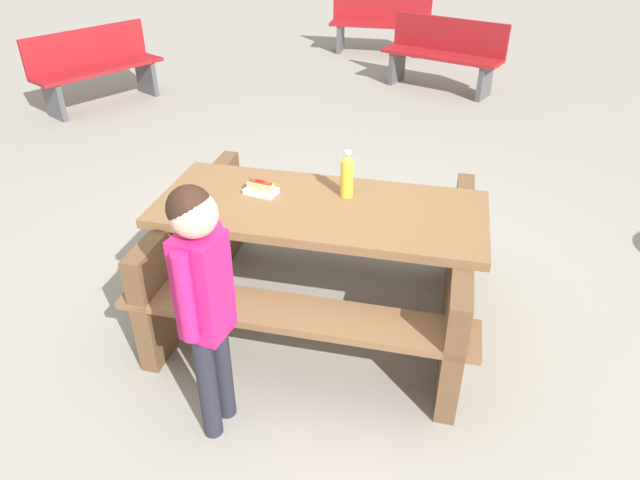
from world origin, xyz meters
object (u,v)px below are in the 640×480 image
(soda_bottle, at_px, (347,175))
(park_bench_far, at_px, (380,22))
(child_in_coat, at_px, (203,287))
(hotdog_tray, at_px, (261,188))
(park_bench_mid, at_px, (96,66))
(park_bench_near, at_px, (443,53))
(picnic_table, at_px, (320,252))

(soda_bottle, height_order, park_bench_far, soda_bottle)
(child_in_coat, height_order, park_bench_far, child_in_coat)
(hotdog_tray, xyz_separation_m, park_bench_mid, (1.87, -4.01, -0.33))
(park_bench_near, distance_m, park_bench_mid, 4.18)
(soda_bottle, relative_size, park_bench_near, 0.19)
(soda_bottle, distance_m, hotdog_tray, 0.49)
(hotdog_tray, distance_m, park_bench_near, 4.81)
(park_bench_far, bearing_deg, picnic_table, 76.04)
(hotdog_tray, relative_size, park_bench_far, 0.14)
(soda_bottle, bearing_deg, picnic_table, 30.44)
(park_bench_mid, bearing_deg, hotdog_tray, 114.93)
(hotdog_tray, height_order, park_bench_far, park_bench_far)
(picnic_table, relative_size, child_in_coat, 1.69)
(child_in_coat, relative_size, park_bench_mid, 0.93)
(soda_bottle, height_order, hotdog_tray, soda_bottle)
(hotdog_tray, height_order, park_bench_mid, park_bench_mid)
(picnic_table, relative_size, soda_bottle, 7.94)
(soda_bottle, xyz_separation_m, park_bench_mid, (2.34, -4.09, -0.43))
(hotdog_tray, height_order, child_in_coat, child_in_coat)
(hotdog_tray, bearing_deg, park_bench_far, -107.09)
(park_bench_near, bearing_deg, park_bench_far, -77.47)
(picnic_table, bearing_deg, child_in_coat, 54.07)
(park_bench_near, xyz_separation_m, park_bench_mid, (4.18, 0.19, 0.00))
(park_bench_mid, bearing_deg, soda_bottle, 119.78)
(hotdog_tray, distance_m, park_bench_far, 6.42)
(hotdog_tray, xyz_separation_m, child_in_coat, (0.25, 0.96, 0.04))
(park_bench_near, bearing_deg, child_in_coat, 63.57)
(picnic_table, distance_m, soda_bottle, 0.47)
(hotdog_tray, relative_size, park_bench_mid, 0.15)
(picnic_table, distance_m, park_bench_near, 4.81)
(child_in_coat, distance_m, park_bench_mid, 5.24)
(child_in_coat, bearing_deg, park_bench_far, -106.78)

